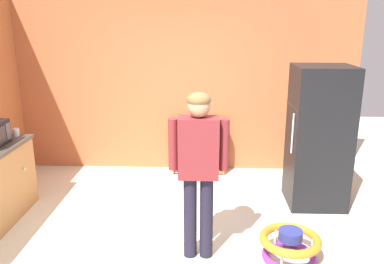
{
  "coord_description": "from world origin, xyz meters",
  "views": [
    {
      "loc": [
        0.32,
        -3.7,
        2.28
      ],
      "look_at": [
        0.16,
        0.64,
        1.07
      ],
      "focal_mm": 36.9,
      "sensor_mm": 36.0,
      "label": 1
    }
  ],
  "objects_px": {
    "baby_walker": "(290,245)",
    "white_cup": "(16,132)",
    "bookshelf": "(195,149)",
    "refrigerator": "(319,137)",
    "standing_person": "(199,161)"
  },
  "relations": [
    {
      "from": "baby_walker",
      "to": "white_cup",
      "type": "height_order",
      "value": "white_cup"
    },
    {
      "from": "bookshelf",
      "to": "white_cup",
      "type": "height_order",
      "value": "white_cup"
    },
    {
      "from": "refrigerator",
      "to": "standing_person",
      "type": "relative_size",
      "value": 1.06
    },
    {
      "from": "white_cup",
      "to": "refrigerator",
      "type": "bearing_deg",
      "value": 2.02
    },
    {
      "from": "refrigerator",
      "to": "baby_walker",
      "type": "relative_size",
      "value": 2.95
    },
    {
      "from": "bookshelf",
      "to": "baby_walker",
      "type": "relative_size",
      "value": 1.41
    },
    {
      "from": "refrigerator",
      "to": "bookshelf",
      "type": "distance_m",
      "value": 1.97
    },
    {
      "from": "standing_person",
      "to": "baby_walker",
      "type": "distance_m",
      "value": 1.25
    },
    {
      "from": "standing_person",
      "to": "white_cup",
      "type": "height_order",
      "value": "standing_person"
    },
    {
      "from": "white_cup",
      "to": "standing_person",
      "type": "bearing_deg",
      "value": -26.38
    },
    {
      "from": "bookshelf",
      "to": "white_cup",
      "type": "relative_size",
      "value": 8.95
    },
    {
      "from": "standing_person",
      "to": "refrigerator",
      "type": "bearing_deg",
      "value": 40.9
    },
    {
      "from": "standing_person",
      "to": "white_cup",
      "type": "distance_m",
      "value": 2.58
    },
    {
      "from": "refrigerator",
      "to": "white_cup",
      "type": "xyz_separation_m",
      "value": [
        -3.79,
        -0.13,
        0.06
      ]
    },
    {
      "from": "white_cup",
      "to": "baby_walker",
      "type": "bearing_deg",
      "value": -20.23
    }
  ]
}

